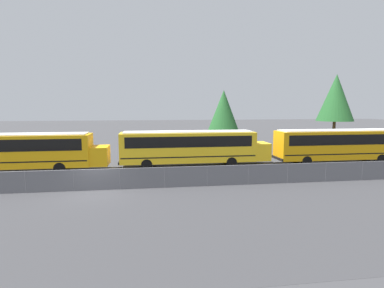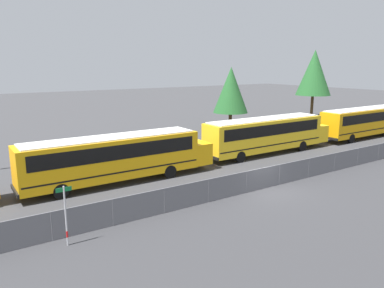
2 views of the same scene
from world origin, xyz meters
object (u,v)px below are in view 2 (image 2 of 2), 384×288
at_px(school_bus_5, 366,120).
at_px(street_sign, 66,214).
at_px(tree_1, 314,73).
at_px(tree_2, 231,90).
at_px(school_bus_4, 267,133).
at_px(school_bus_3, 117,155).

xyz_separation_m(school_bus_5, street_sign, (-35.41, -7.57, -0.46)).
distance_m(tree_1, tree_2, 17.47).
bearing_deg(tree_1, tree_2, -176.57).
height_order(tree_1, tree_2, tree_1).
relative_size(school_bus_4, tree_2, 1.80).
height_order(street_sign, tree_1, tree_1).
distance_m(school_bus_5, tree_1, 17.52).
xyz_separation_m(school_bus_4, tree_2, (6.26, 12.96, 2.94)).
bearing_deg(school_bus_3, tree_1, 20.69).
relative_size(school_bus_4, tree_1, 1.37).
relative_size(school_bus_3, tree_2, 1.80).
bearing_deg(tree_2, school_bus_3, -147.48).
bearing_deg(school_bus_3, street_sign, -126.79).
distance_m(street_sign, tree_1, 49.56).
distance_m(school_bus_3, school_bus_5, 29.84).
relative_size(school_bus_3, street_sign, 4.96).
height_order(school_bus_3, tree_2, tree_2).
bearing_deg(tree_1, street_sign, -153.49).
bearing_deg(street_sign, school_bus_3, 53.21).
height_order(school_bus_4, street_sign, school_bus_4).
bearing_deg(tree_1, school_bus_3, -159.31).
bearing_deg(tree_2, school_bus_5, -57.11).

